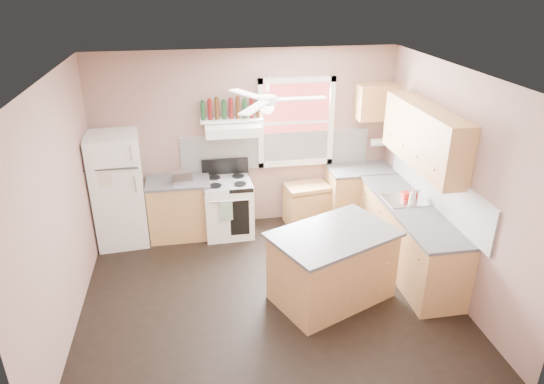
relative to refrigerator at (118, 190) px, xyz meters
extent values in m
plane|color=black|center=(1.90, -1.66, -0.83)|extent=(4.50, 4.50, 0.00)
plane|color=white|center=(1.90, -1.66, 1.87)|extent=(4.50, 4.50, 0.00)
cube|color=#8A685C|center=(1.90, 0.36, 0.52)|extent=(4.50, 0.05, 2.70)
cube|color=#8A685C|center=(4.18, -1.66, 0.52)|extent=(0.05, 4.00, 2.70)
cube|color=#8A685C|center=(-0.37, -1.66, 0.52)|extent=(0.05, 4.00, 2.70)
cube|color=white|center=(2.35, 0.33, 0.35)|extent=(2.90, 0.03, 0.55)
cube|color=white|center=(4.14, -1.36, 0.35)|extent=(0.03, 2.60, 0.55)
cube|color=maroon|center=(2.65, 0.32, 0.77)|extent=(1.00, 0.02, 1.20)
cube|color=white|center=(2.65, 0.30, 0.77)|extent=(1.16, 0.07, 1.36)
cube|color=white|center=(0.00, 0.00, 0.00)|extent=(0.76, 0.74, 1.65)
cube|color=#A58144|center=(0.84, 0.04, -0.40)|extent=(0.90, 0.60, 0.86)
cube|color=#4C4C4E|center=(0.84, 0.04, 0.05)|extent=(0.92, 0.62, 0.04)
cube|color=silver|center=(0.91, -0.08, 0.16)|extent=(0.30, 0.20, 0.18)
cube|color=white|center=(1.55, -0.03, -0.40)|extent=(0.72, 0.66, 0.86)
cube|color=white|center=(1.67, 0.09, 0.79)|extent=(0.78, 0.50, 0.14)
cube|color=white|center=(1.67, 0.21, 0.89)|extent=(0.90, 0.26, 0.03)
cube|color=#A58144|center=(2.80, 0.09, -0.50)|extent=(0.71, 0.52, 0.65)
cube|color=#A58144|center=(3.65, 0.04, -0.40)|extent=(1.00, 0.60, 0.86)
cube|color=#A58144|center=(3.85, -1.36, -0.40)|extent=(0.60, 2.20, 0.86)
cube|color=#4C4C4E|center=(3.65, 0.04, 0.05)|extent=(1.02, 0.62, 0.04)
cube|color=#4C4C4E|center=(3.84, -1.36, 0.05)|extent=(0.62, 2.22, 0.04)
cube|color=silver|center=(3.84, -1.16, 0.07)|extent=(0.55, 0.45, 0.03)
cylinder|color=silver|center=(4.00, -1.16, 0.14)|extent=(0.03, 0.03, 0.14)
cube|color=#A58144|center=(3.98, -1.16, 0.95)|extent=(0.33, 1.80, 0.76)
cube|color=#A58144|center=(3.85, 0.17, 1.07)|extent=(0.60, 0.33, 0.52)
cylinder|color=white|center=(3.97, 0.20, 0.42)|extent=(0.26, 0.12, 0.12)
cube|color=#A58144|center=(2.65, -1.86, -0.40)|extent=(1.57, 1.32, 0.86)
cube|color=#4C4C4E|center=(2.65, -1.86, 0.05)|extent=(1.68, 1.42, 0.04)
cylinder|color=white|center=(1.90, -1.66, 1.62)|extent=(0.20, 0.20, 0.08)
imported|color=silver|center=(3.86, -1.30, 0.19)|extent=(0.13, 0.13, 0.24)
cube|color=#AC150E|center=(3.89, -1.13, 0.12)|extent=(0.18, 0.12, 0.10)
cylinder|color=#143819|center=(1.27, 0.21, 1.04)|extent=(0.06, 0.06, 0.27)
cylinder|color=#590F0F|center=(1.37, 0.21, 1.05)|extent=(0.06, 0.06, 0.29)
cylinder|color=#3F230F|center=(1.47, 0.21, 1.06)|extent=(0.06, 0.06, 0.31)
cylinder|color=#143819|center=(1.57, 0.21, 1.04)|extent=(0.06, 0.06, 0.27)
cylinder|color=#590F0F|center=(1.67, 0.21, 1.05)|extent=(0.06, 0.06, 0.29)
cylinder|color=#3F230F|center=(1.77, 0.21, 1.06)|extent=(0.06, 0.06, 0.31)
cylinder|color=#143819|center=(1.87, 0.21, 1.04)|extent=(0.06, 0.06, 0.27)
cylinder|color=#590F0F|center=(1.97, 0.21, 1.05)|extent=(0.06, 0.06, 0.29)
cylinder|color=#3F230F|center=(2.07, 0.21, 1.06)|extent=(0.06, 0.06, 0.31)
camera|label=1|loc=(1.11, -6.60, 2.84)|focal=32.00mm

